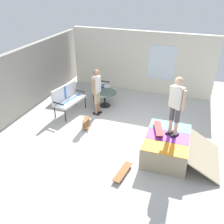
{
  "coord_description": "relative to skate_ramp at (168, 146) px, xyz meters",
  "views": [
    {
      "loc": [
        -6.19,
        -1.79,
        4.44
      ],
      "look_at": [
        0.23,
        0.5,
        0.7
      ],
      "focal_mm": 39.96,
      "sensor_mm": 36.0,
      "label": 1
    }
  ],
  "objects": [
    {
      "name": "skateboard_on_ramp",
      "position": [
        0.18,
        0.33,
        0.4
      ],
      "size": [
        0.82,
        0.42,
        0.1
      ],
      "color": "#B23838",
      "rests_on": "skate_ramp"
    },
    {
      "name": "skateboard_by_bench",
      "position": [
        0.7,
        2.81,
        -0.23
      ],
      "size": [
        0.82,
        0.49,
        0.1
      ],
      "color": "brown",
      "rests_on": "ground_plane"
    },
    {
      "name": "ground_plane",
      "position": [
        0.42,
        1.37,
        -0.36
      ],
      "size": [
        12.0,
        12.0,
        0.1
      ],
      "primitive_type": "cube",
      "color": "beige"
    },
    {
      "name": "patio_chair_near_house",
      "position": [
        2.82,
        3.22,
        0.3
      ],
      "size": [
        0.63,
        0.56,
        1.02
      ],
      "color": "black",
      "rests_on": "ground_plane"
    },
    {
      "name": "house_facade",
      "position": [
        4.22,
        1.86,
        0.96
      ],
      "size": [
        0.23,
        6.0,
        2.54
      ],
      "color": "silver",
      "rests_on": "ground_plane"
    },
    {
      "name": "back_wall_cinderblock",
      "position": [
        0.42,
        5.37,
        0.82
      ],
      "size": [
        9.0,
        0.2,
        2.28
      ],
      "color": "#9E998E",
      "rests_on": "ground_plane"
    },
    {
      "name": "person_skater",
      "position": [
        0.12,
        -0.06,
        1.28
      ],
      "size": [
        0.35,
        0.43,
        1.66
      ],
      "color": "black",
      "rests_on": "skate_ramp"
    },
    {
      "name": "person_watching",
      "position": [
        1.58,
        2.77,
        0.67
      ],
      "size": [
        0.48,
        0.27,
        1.68
      ],
      "color": "black",
      "rests_on": "ground_plane"
    },
    {
      "name": "patio_table",
      "position": [
        2.25,
        2.73,
        0.09
      ],
      "size": [
        0.9,
        0.9,
        0.57
      ],
      "color": "black",
      "rests_on": "ground_plane"
    },
    {
      "name": "patio_bench",
      "position": [
        1.33,
        3.82,
        0.3
      ],
      "size": [
        1.33,
        0.77,
        1.02
      ],
      "color": "black",
      "rests_on": "ground_plane"
    },
    {
      "name": "skateboard_spare",
      "position": [
        -1.17,
        0.93,
        -0.23
      ],
      "size": [
        0.82,
        0.31,
        0.1
      ],
      "color": "brown",
      "rests_on": "ground_plane"
    },
    {
      "name": "skate_ramp",
      "position": [
        0.0,
        0.0,
        0.0
      ],
      "size": [
        1.68,
        2.02,
        0.63
      ],
      "color": "tan",
      "rests_on": "ground_plane"
    }
  ]
}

